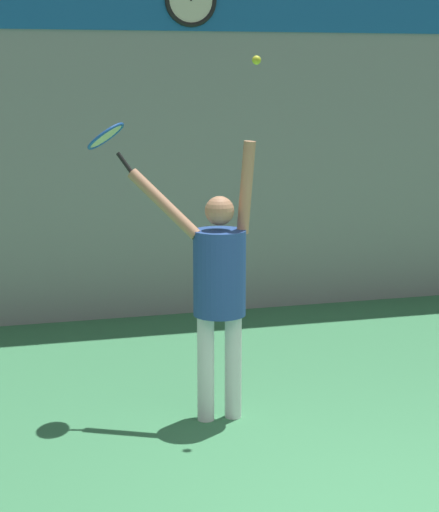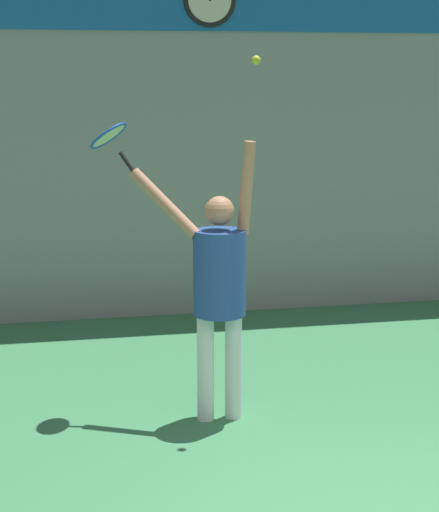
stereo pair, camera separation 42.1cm
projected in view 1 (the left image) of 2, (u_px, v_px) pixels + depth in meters
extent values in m
cube|color=gray|center=(197.00, 85.00, 9.92)|extent=(18.00, 0.10, 5.00)
cube|color=#195B9E|center=(198.00, 0.00, 9.69)|extent=(7.10, 0.02, 0.63)
cylinder|color=beige|center=(191.00, 0.00, 9.65)|extent=(0.51, 0.02, 0.51)
torus|color=black|center=(191.00, 0.00, 9.65)|extent=(0.56, 0.05, 0.56)
cylinder|color=white|center=(206.00, 368.00, 7.08)|extent=(0.13, 0.13, 0.83)
cylinder|color=white|center=(233.00, 366.00, 7.14)|extent=(0.13, 0.13, 0.83)
cylinder|color=#26478C|center=(220.00, 273.00, 6.97)|extent=(0.40, 0.40, 0.65)
sphere|color=tan|center=(220.00, 211.00, 6.88)|extent=(0.22, 0.22, 0.22)
cylinder|color=tan|center=(246.00, 188.00, 6.88)|extent=(0.17, 0.16, 0.70)
cylinder|color=tan|center=(164.00, 204.00, 6.92)|extent=(0.51, 0.44, 0.51)
cylinder|color=black|center=(125.00, 163.00, 6.99)|extent=(0.13, 0.10, 0.17)
torus|color=#1E51A5|center=(106.00, 136.00, 6.99)|extent=(0.41, 0.43, 0.22)
cylinder|color=beige|center=(106.00, 136.00, 6.99)|extent=(0.35, 0.36, 0.18)
sphere|color=#CCDB2D|center=(257.00, 60.00, 6.62)|extent=(0.06, 0.06, 0.06)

